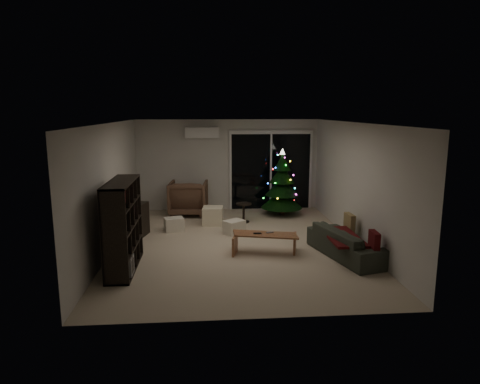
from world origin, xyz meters
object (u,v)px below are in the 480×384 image
object	(u,v)px
sofa	(347,243)
christmas_tree	(282,182)
bookshelf	(112,226)
armchair	(188,198)
coffee_table	(265,243)
media_cabinet	(130,223)

from	to	relation	value
sofa	christmas_tree	size ratio (longest dim) A/B	1.06
sofa	christmas_tree	xyz separation A→B (m)	(-0.67, 3.37, 0.61)
bookshelf	armchair	xyz separation A→B (m)	(1.17, 3.89, -0.33)
armchair	christmas_tree	size ratio (longest dim) A/B	0.57
bookshelf	sofa	world-z (taller)	bookshelf
coffee_table	sofa	bearing A→B (deg)	2.35
bookshelf	christmas_tree	world-z (taller)	christmas_tree
sofa	coffee_table	distance (m)	1.57
armchair	coffee_table	world-z (taller)	armchair
coffee_table	christmas_tree	size ratio (longest dim) A/B	0.70
media_cabinet	armchair	size ratio (longest dim) A/B	1.17
media_cabinet	sofa	distance (m)	4.54
armchair	media_cabinet	bearing A→B (deg)	66.22
coffee_table	christmas_tree	world-z (taller)	christmas_tree
coffee_table	armchair	bearing A→B (deg)	130.51
media_cabinet	christmas_tree	distance (m)	4.15
bookshelf	coffee_table	world-z (taller)	bookshelf
sofa	christmas_tree	bearing A→B (deg)	-3.81
christmas_tree	armchair	bearing A→B (deg)	174.90
sofa	armchair	bearing A→B (deg)	26.11
bookshelf	media_cabinet	xyz separation A→B (m)	(0.00, 1.74, -0.42)
media_cabinet	bookshelf	bearing A→B (deg)	-76.82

